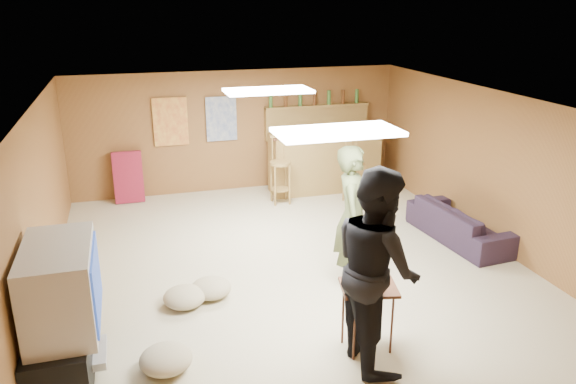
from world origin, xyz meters
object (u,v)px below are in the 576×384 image
object	(u,v)px
bar_counter	(324,161)
tv_body	(61,287)
person_olive	(352,217)
tray_table	(367,317)
person_black	(377,268)
sofa	(460,223)

from	to	relation	value
bar_counter	tv_body	bearing A→B (deg)	-133.00
tv_body	person_olive	distance (m)	3.34
tv_body	bar_counter	bearing A→B (deg)	47.00
tray_table	tv_body	bearing A→B (deg)	171.18
tv_body	person_black	distance (m)	2.91
tv_body	person_black	world-z (taller)	person_black
tv_body	person_black	xyz separation A→B (m)	(2.85, -0.61, 0.09)
person_olive	sofa	distance (m)	2.31
bar_counter	sofa	size ratio (longest dim) A/B	1.11
person_olive	tray_table	world-z (taller)	person_olive
bar_counter	sofa	bearing A→B (deg)	-67.37
bar_counter	person_black	size ratio (longest dim) A/B	1.01
bar_counter	person_olive	bearing A→B (deg)	-104.59
person_black	person_olive	bearing A→B (deg)	-13.24
person_black	sofa	bearing A→B (deg)	-45.77
tv_body	person_black	size ratio (longest dim) A/B	0.56
person_olive	sofa	size ratio (longest dim) A/B	0.99
person_black	tray_table	bearing A→B (deg)	-1.02
tv_body	person_black	bearing A→B (deg)	-12.00
person_olive	sofa	world-z (taller)	person_olive
bar_counter	tray_table	bearing A→B (deg)	-104.83
person_olive	tv_body	bearing A→B (deg)	130.32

